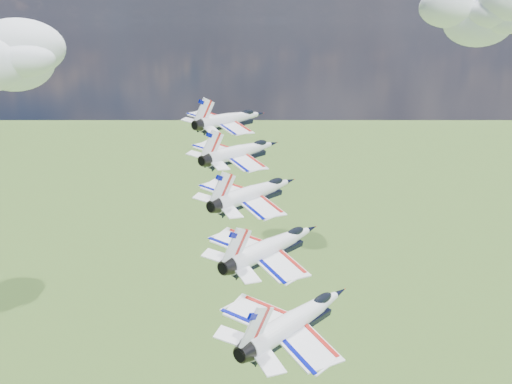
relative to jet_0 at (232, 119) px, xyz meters
The scene contains 7 objects.
cloud_left 132.28m from the jet_0, 152.65° to the left, with size 46.56×36.59×18.29m, color white.
cloud_far 231.92m from the jet_0, 87.76° to the left, with size 57.61×45.27×22.63m, color white.
jet_0 is the anchor object (origin of this frame).
jet_1 12.04m from the jet_0, 52.87° to the right, with size 11.84×17.54×5.24m, color white, non-canonical shape.
jet_2 24.09m from the jet_0, 52.87° to the right, with size 11.84×17.54×5.24m, color silver, non-canonical shape.
jet_3 36.13m from the jet_0, 52.87° to the right, with size 11.84×17.54×5.24m, color white, non-canonical shape.
jet_4 48.18m from the jet_0, 52.87° to the right, with size 11.84×17.54×5.24m, color silver, non-canonical shape.
Camera 1 is at (38.75, -77.07, 167.37)m, focal length 40.00 mm.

